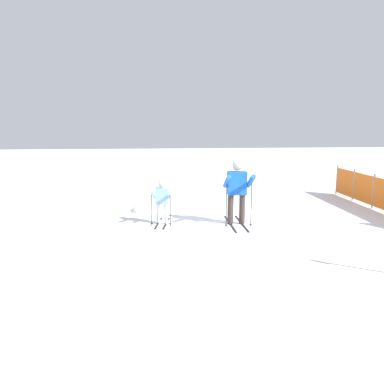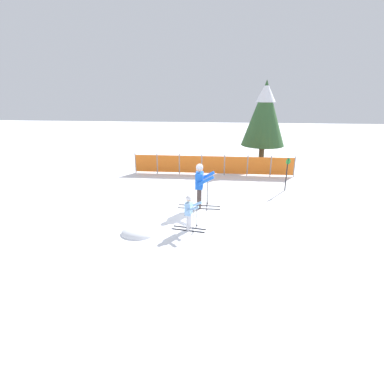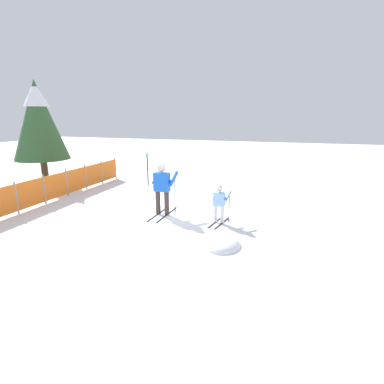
% 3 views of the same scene
% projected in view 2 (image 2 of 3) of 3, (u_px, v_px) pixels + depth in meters
% --- Properties ---
extents(ground_plane, '(60.00, 60.00, 0.00)m').
position_uv_depth(ground_plane, '(193.00, 209.00, 11.69)').
color(ground_plane, white).
extents(skier_adult, '(1.67, 0.75, 1.77)m').
position_uv_depth(skier_adult, '(200.00, 182.00, 11.51)').
color(skier_adult, black).
rests_on(skier_adult, ground_plane).
extents(skier_child, '(1.17, 0.57, 1.21)m').
position_uv_depth(skier_child, '(189.00, 210.00, 9.78)').
color(skier_child, black).
rests_on(skier_child, ground_plane).
extents(safety_fence, '(8.58, 0.08, 1.11)m').
position_uv_depth(safety_fence, '(213.00, 165.00, 16.06)').
color(safety_fence, gray).
rests_on(safety_fence, ground_plane).
extents(conifer_far, '(2.65, 2.65, 4.93)m').
position_uv_depth(conifer_far, '(265.00, 112.00, 18.16)').
color(conifer_far, '#4C3823').
rests_on(conifer_far, ground_plane).
extents(trail_marker, '(0.23, 0.19, 1.53)m').
position_uv_depth(trail_marker, '(287.00, 171.00, 13.47)').
color(trail_marker, black).
rests_on(trail_marker, ground_plane).
extents(snow_mound, '(1.14, 0.97, 0.46)m').
position_uv_depth(snow_mound, '(139.00, 233.00, 9.76)').
color(snow_mound, white).
rests_on(snow_mound, ground_plane).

